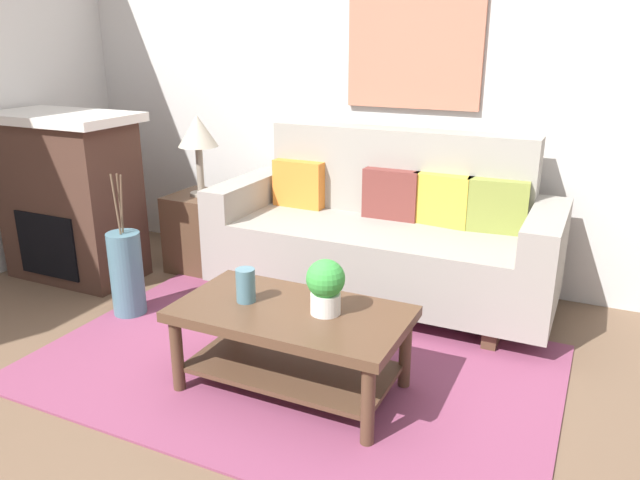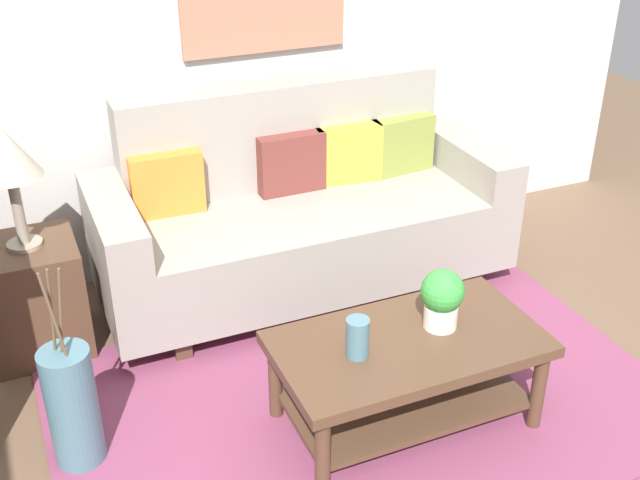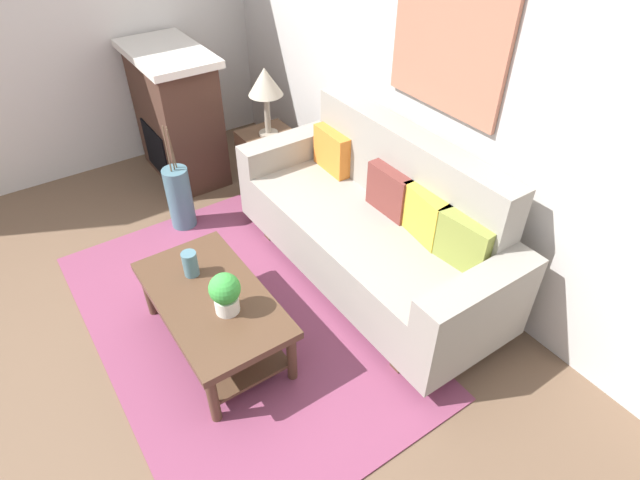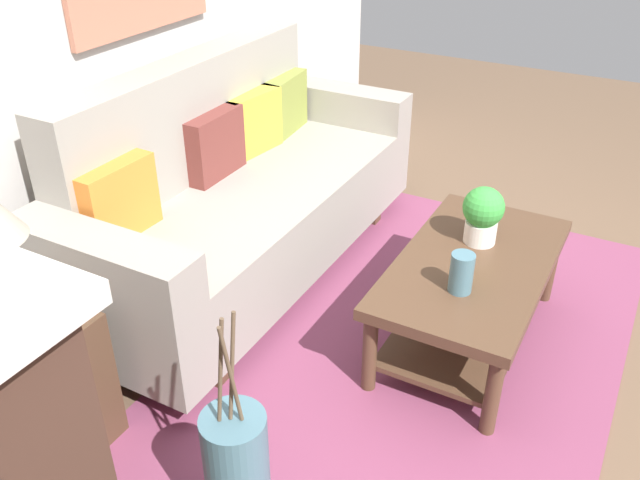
{
  "view_description": "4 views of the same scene",
  "coord_description": "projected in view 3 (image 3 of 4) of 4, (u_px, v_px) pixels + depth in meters",
  "views": [
    {
      "loc": [
        1.36,
        -2.0,
        1.66
      ],
      "look_at": [
        0.05,
        0.75,
        0.63
      ],
      "focal_mm": 34.39,
      "sensor_mm": 36.0,
      "label": 1
    },
    {
      "loc": [
        -1.27,
        -1.96,
        2.32
      ],
      "look_at": [
        -0.05,
        0.85,
        0.65
      ],
      "focal_mm": 44.56,
      "sensor_mm": 36.0,
      "label": 2
    },
    {
      "loc": [
        2.29,
        -0.4,
        2.62
      ],
      "look_at": [
        0.24,
        1.01,
        0.62
      ],
      "focal_mm": 29.34,
      "sensor_mm": 36.0,
      "label": 3
    },
    {
      "loc": [
        -2.29,
        -0.24,
        1.95
      ],
      "look_at": [
        -0.11,
        0.94,
        0.47
      ],
      "focal_mm": 37.49,
      "sensor_mm": 36.0,
      "label": 4
    }
  ],
  "objects": [
    {
      "name": "throw_pillow_orange",
      "position": [
        333.0,
        151.0,
        3.94
      ],
      "size": [
        0.36,
        0.13,
        0.32
      ],
      "primitive_type": "cube",
      "rotation": [
        0.0,
        0.0,
        -0.03
      ],
      "color": "orange",
      "rests_on": "couch"
    },
    {
      "name": "area_rug",
      "position": [
        238.0,
        320.0,
        3.51
      ],
      "size": [
        2.66,
        1.71,
        0.01
      ],
      "primitive_type": "cube",
      "color": "#843D5B",
      "rests_on": "ground_plane"
    },
    {
      "name": "wall_left",
      "position": [
        78.0,
        17.0,
        4.33
      ],
      "size": [
        0.1,
        5.02,
        2.7
      ],
      "primitive_type": "cube",
      "color": "silver",
      "rests_on": "ground_plane"
    },
    {
      "name": "throw_pillow_mustard",
      "position": [
        425.0,
        215.0,
        3.3
      ],
      "size": [
        0.37,
        0.17,
        0.32
      ],
      "primitive_type": "cube",
      "rotation": [
        0.0,
        0.0,
        -0.13
      ],
      "color": "gold",
      "rests_on": "couch"
    },
    {
      "name": "throw_pillow_maroon",
      "position": [
        390.0,
        191.0,
        3.51
      ],
      "size": [
        0.36,
        0.12,
        0.32
      ],
      "primitive_type": "cube",
      "rotation": [
        0.0,
        0.0,
        0.01
      ],
      "color": "brown",
      "rests_on": "couch"
    },
    {
      "name": "framed_painting",
      "position": [
        447.0,
        46.0,
        3.1
      ],
      "size": [
        0.9,
        0.03,
        0.78
      ],
      "primitive_type": "cube",
      "color": "#B77056"
    },
    {
      "name": "floor_vase_branch_c",
      "position": [
        167.0,
        149.0,
        3.89
      ],
      "size": [
        0.05,
        0.03,
        0.36
      ],
      "primitive_type": "cylinder",
      "rotation": [
        -0.04,
        -0.12,
        0.0
      ],
      "color": "brown",
      "rests_on": "floor_vase"
    },
    {
      "name": "table_lamp",
      "position": [
        265.0,
        84.0,
        4.13
      ],
      "size": [
        0.28,
        0.28,
        0.57
      ],
      "color": "gray",
      "rests_on": "side_table"
    },
    {
      "name": "floor_vase",
      "position": [
        180.0,
        198.0,
        4.18
      ],
      "size": [
        0.2,
        0.2,
        0.53
      ],
      "primitive_type": "cylinder",
      "color": "slate",
      "rests_on": "ground_plane"
    },
    {
      "name": "side_table",
      "position": [
        271.0,
        163.0,
        4.58
      ],
      "size": [
        0.44,
        0.44,
        0.56
      ],
      "primitive_type": "cube",
      "color": "#513826",
      "rests_on": "ground_plane"
    },
    {
      "name": "floor_vase_branch_a",
      "position": [
        171.0,
        150.0,
        3.88
      ],
      "size": [
        0.05,
        0.02,
        0.36
      ],
      "primitive_type": "cylinder",
      "rotation": [
        0.03,
        0.12,
        0.0
      ],
      "color": "brown",
      "rests_on": "floor_vase"
    },
    {
      "name": "coffee_table",
      "position": [
        213.0,
        309.0,
        3.16
      ],
      "size": [
        1.1,
        0.6,
        0.43
      ],
      "color": "#513826",
      "rests_on": "ground_plane"
    },
    {
      "name": "floor_vase_branch_b",
      "position": [
        171.0,
        148.0,
        3.91
      ],
      "size": [
        0.03,
        0.04,
        0.36
      ],
      "primitive_type": "cylinder",
      "rotation": [
        0.07,
        0.06,
        0.0
      ],
      "color": "brown",
      "rests_on": "floor_vase"
    },
    {
      "name": "couch",
      "position": [
        373.0,
        227.0,
        3.61
      ],
      "size": [
        2.15,
        0.84,
        1.08
      ],
      "color": "gray",
      "rests_on": "ground_plane"
    },
    {
      "name": "fireplace",
      "position": [
        177.0,
        114.0,
        4.64
      ],
      "size": [
        1.02,
        0.58,
        1.16
      ],
      "color": "#472D23",
      "rests_on": "ground_plane"
    },
    {
      "name": "throw_pillow_olive",
      "position": [
        464.0,
        242.0,
        3.08
      ],
      "size": [
        0.37,
        0.15,
        0.32
      ],
      "primitive_type": "cube",
      "rotation": [
        0.0,
        0.0,
        0.1
      ],
      "color": "olive",
      "rests_on": "couch"
    },
    {
      "name": "ground_plane",
      "position": [
        167.0,
        354.0,
        3.29
      ],
      "size": [
        9.08,
        9.08,
        0.0
      ],
      "primitive_type": "plane",
      "color": "brown"
    },
    {
      "name": "tabletop_vase",
      "position": [
        190.0,
        264.0,
        3.19
      ],
      "size": [
        0.09,
        0.09,
        0.17
      ],
      "primitive_type": "cylinder",
      "color": "slate",
      "rests_on": "coffee_table"
    },
    {
      "name": "wall_back",
      "position": [
        435.0,
        74.0,
        3.35
      ],
      "size": [
        5.08,
        0.1,
        2.7
      ],
      "primitive_type": "cube",
      "color": "silver",
      "rests_on": "ground_plane"
    },
    {
      "name": "potted_plant_tabletop",
      "position": [
        225.0,
        292.0,
        2.91
      ],
      "size": [
        0.18,
        0.18,
        0.26
      ],
      "color": "white",
      "rests_on": "coffee_table"
    }
  ]
}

